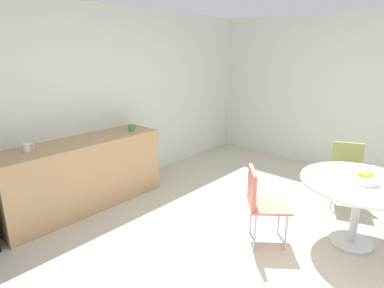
# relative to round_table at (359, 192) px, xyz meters

# --- Properties ---
(ground_plane) EXTENTS (6.00, 6.00, 0.00)m
(ground_plane) POSITION_rel_round_table_xyz_m (-0.79, 0.26, -0.60)
(ground_plane) COLOR beige
(wall_back) EXTENTS (6.00, 0.10, 2.60)m
(wall_back) POSITION_rel_round_table_xyz_m (-0.79, 3.26, 0.70)
(wall_back) COLOR silver
(wall_back) RESTS_ON ground_plane
(counter_block) EXTENTS (2.09, 0.60, 0.90)m
(counter_block) POSITION_rel_round_table_xyz_m (-1.45, 2.91, -0.15)
(counter_block) COLOR tan
(counter_block) RESTS_ON ground_plane
(round_table) EXTENTS (1.17, 1.17, 0.73)m
(round_table) POSITION_rel_round_table_xyz_m (0.00, 0.00, 0.00)
(round_table) COLOR silver
(round_table) RESTS_ON ground_plane
(chair_coral) EXTENTS (0.59, 0.59, 0.83)m
(chair_coral) POSITION_rel_round_table_xyz_m (-0.63, 0.77, -0.08)
(chair_coral) COLOR silver
(chair_coral) RESTS_ON ground_plane
(chair_olive) EXTENTS (0.55, 0.55, 0.83)m
(chair_olive) POSITION_rel_round_table_xyz_m (0.92, 0.38, -0.08)
(chair_olive) COLOR silver
(chair_olive) RESTS_ON ground_plane
(fruit_bowl) EXTENTS (0.26, 0.26, 0.11)m
(fruit_bowl) POSITION_rel_round_table_xyz_m (-0.02, -0.03, 0.17)
(fruit_bowl) COLOR silver
(fruit_bowl) RESTS_ON round_table
(mug_white) EXTENTS (0.13, 0.08, 0.09)m
(mug_white) POSITION_rel_round_table_xyz_m (-0.70, 2.83, 0.35)
(mug_white) COLOR #338C59
(mug_white) RESTS_ON counter_block
(mug_green) EXTENTS (0.13, 0.08, 0.09)m
(mug_green) POSITION_rel_round_table_xyz_m (-2.06, 2.96, 0.35)
(mug_green) COLOR white
(mug_green) RESTS_ON counter_block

